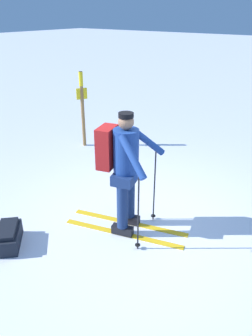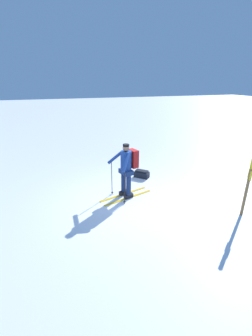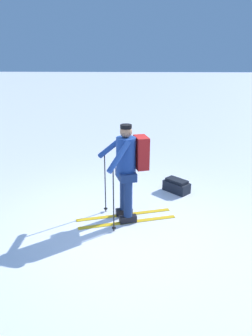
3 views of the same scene
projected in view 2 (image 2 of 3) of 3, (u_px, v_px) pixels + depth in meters
name	position (u px, v px, depth m)	size (l,w,h in m)	color
ground_plane	(127.00, 201.00, 6.93)	(80.00, 80.00, 0.00)	white
skier	(127.00, 167.00, 6.85)	(1.79, 0.98, 1.72)	gold
dropped_backpack	(142.00, 174.00, 8.53)	(0.59, 0.59, 0.28)	black
trail_marker	(248.00, 182.00, 5.85)	(0.14, 0.22, 1.67)	olive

